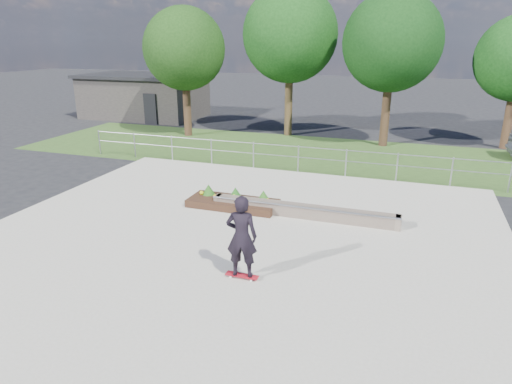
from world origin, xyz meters
TOP-DOWN VIEW (x-y plane):
  - ground at (0.00, 0.00)m, footprint 120.00×120.00m
  - grass_verge at (0.00, 11.00)m, footprint 30.00×8.00m
  - concrete_slab at (0.00, 0.00)m, footprint 15.00×15.00m
  - fence at (0.00, 7.50)m, footprint 20.06×0.06m
  - building at (-14.00, 18.00)m, footprint 8.40×5.40m
  - tree_far_left at (-8.00, 13.00)m, footprint 4.55×4.55m
  - tree_mid_left at (-2.50, 15.00)m, footprint 5.25×5.25m
  - tree_mid_right at (3.00, 14.00)m, footprint 4.90×4.90m
  - grind_ledge at (1.40, 2.54)m, footprint 6.00×0.44m
  - planter_bed at (-1.03, 2.72)m, footprint 3.00×1.20m
  - skateboarder at (0.97, -1.72)m, footprint 0.80×0.58m

SIDE VIEW (x-z plane):
  - ground at x=0.00m, z-range 0.00..0.00m
  - grass_verge at x=0.00m, z-range 0.00..0.02m
  - concrete_slab at x=0.00m, z-range 0.00..0.06m
  - planter_bed at x=-1.03m, z-range -0.06..0.55m
  - grind_ledge at x=1.40m, z-range 0.05..0.48m
  - fence at x=0.00m, z-range 0.17..1.37m
  - skateboarder at x=0.97m, z-range 0.10..2.17m
  - building at x=-14.00m, z-range 0.01..3.01m
  - tree_far_left at x=-8.00m, z-range 1.28..8.43m
  - tree_mid_right at x=3.00m, z-range 1.38..9.08m
  - tree_mid_left at x=-2.50m, z-range 1.48..9.73m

